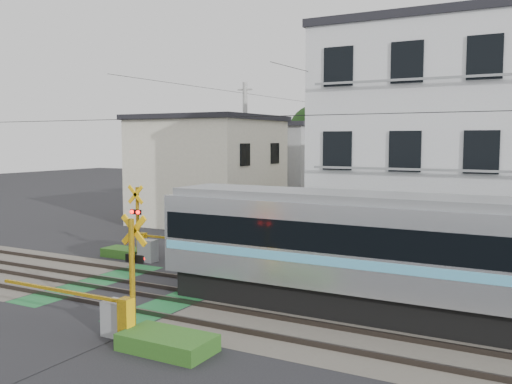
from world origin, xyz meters
The scene contains 11 objects.
ground centered at (0.00, 0.00, 0.00)m, with size 120.00×120.00×0.00m, color black.
track_bed centered at (0.00, 0.00, 0.04)m, with size 120.00×120.00×0.14m.
crossing_signal_near centered at (2.59, -3.65, 0.71)m, with size 4.74×0.65×3.09m.
crossing_signal_far centered at (-2.59, 3.65, 0.71)m, with size 4.74×0.65×3.09m.
apartment_block centered at (8.50, 9.49, 4.66)m, with size 10.20×8.36×9.30m.
houses_row centered at (0.25, 25.92, 3.24)m, with size 22.07×31.35×6.80m.
tree_hill centered at (-0.46, 48.02, 5.33)m, with size 40.00×13.10×11.43m.
catenary centered at (6.00, 0.03, 3.70)m, with size 60.00×5.04×7.00m.
utility_poles centered at (-1.05, 23.01, 4.08)m, with size 7.90×42.00×8.00m.
pedestrian centered at (-1.02, 30.33, 0.81)m, with size 0.59×0.39×1.61m, color black.
weed_patches centered at (1.76, -0.09, 0.18)m, with size 10.25×8.80×0.40m.
Camera 1 is at (12.22, -14.06, 4.90)m, focal length 40.00 mm.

